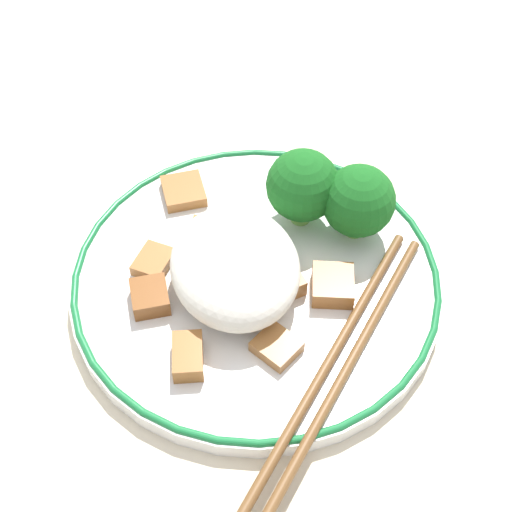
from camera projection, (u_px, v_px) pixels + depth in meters
ground_plane at (256, 286)px, 0.49m from camera, size 3.00×3.00×0.00m
plate at (256, 279)px, 0.49m from camera, size 0.25×0.25×0.01m
rice_mound at (235, 266)px, 0.46m from camera, size 0.10×0.08×0.04m
broccoli_back_left at (358, 201)px, 0.48m from camera, size 0.05×0.05×0.06m
broccoli_back_center at (303, 186)px, 0.49m from camera, size 0.05×0.05×0.06m
meat_near_front at (150, 297)px, 0.46m from camera, size 0.03×0.02×0.01m
meat_near_left at (205, 236)px, 0.50m from camera, size 0.04×0.03×0.01m
meat_near_right at (282, 286)px, 0.47m from camera, size 0.03×0.03×0.01m
meat_near_back at (188, 356)px, 0.43m from camera, size 0.03×0.02×0.01m
meat_on_rice_edge at (184, 191)px, 0.53m from camera, size 0.03×0.03×0.01m
meat_mid_left at (154, 262)px, 0.49m from camera, size 0.03×0.03×0.01m
meat_mid_right at (277, 346)px, 0.44m from camera, size 0.04×0.03×0.01m
meat_far_scatter at (333, 285)px, 0.47m from camera, size 0.04×0.03×0.01m
chopsticks at (336, 369)px, 0.43m from camera, size 0.19×0.17×0.01m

